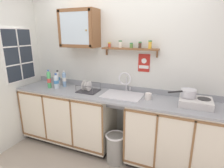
# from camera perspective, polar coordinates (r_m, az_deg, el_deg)

# --- Properties ---
(floor) EXTENTS (6.17, 6.17, 0.00)m
(floor) POSITION_cam_1_polar(r_m,az_deg,el_deg) (2.93, -2.54, -23.13)
(floor) COLOR #9E9384
(floor) RESTS_ON ground
(back_wall) EXTENTS (3.77, 0.07, 2.46)m
(back_wall) POSITION_cam_1_polar(r_m,az_deg,el_deg) (2.88, 2.04, 3.73)
(back_wall) COLOR silver
(back_wall) RESTS_ON ground
(lower_cabinet_run) EXTENTS (1.58, 0.58, 0.93)m
(lower_cabinet_run) POSITION_cam_1_polar(r_m,az_deg,el_deg) (3.23, -13.46, -9.77)
(lower_cabinet_run) COLOR black
(lower_cabinet_run) RESTS_ON ground
(lower_cabinet_run_right) EXTENTS (1.28, 0.58, 0.93)m
(lower_cabinet_run_right) POSITION_cam_1_polar(r_m,az_deg,el_deg) (2.71, 19.05, -15.59)
(lower_cabinet_run_right) COLOR black
(lower_cabinet_run_right) RESTS_ON ground
(countertop) EXTENTS (3.13, 0.60, 0.03)m
(countertop) POSITION_cam_1_polar(r_m,az_deg,el_deg) (2.68, -0.35, -3.66)
(countertop) COLOR gray
(countertop) RESTS_ON lower_cabinet_run
(backsplash) EXTENTS (3.13, 0.02, 0.08)m
(backsplash) POSITION_cam_1_polar(r_m,az_deg,el_deg) (2.91, 1.76, -0.96)
(backsplash) COLOR gray
(backsplash) RESTS_ON countertop
(sink) EXTENTS (0.57, 0.46, 0.46)m
(sink) POSITION_cam_1_polar(r_m,az_deg,el_deg) (2.67, 3.35, -4.03)
(sink) COLOR silver
(sink) RESTS_ON countertop
(hot_plate_stove) EXTENTS (0.39, 0.33, 0.09)m
(hot_plate_stove) POSITION_cam_1_polar(r_m,az_deg,el_deg) (2.51, 24.73, -5.13)
(hot_plate_stove) COLOR silver
(hot_plate_stove) RESTS_ON countertop
(saucepan) EXTENTS (0.33, 0.27, 0.10)m
(saucepan) POSITION_cam_1_polar(r_m,az_deg,el_deg) (2.49, 22.78, -2.56)
(saucepan) COLOR silver
(saucepan) RESTS_ON hot_plate_stove
(bottle_soda_green_0) EXTENTS (0.06, 0.06, 0.30)m
(bottle_soda_green_0) POSITION_cam_1_polar(r_m,az_deg,el_deg) (3.15, -19.16, 1.30)
(bottle_soda_green_0) COLOR #4CB266
(bottle_soda_green_0) RESTS_ON countertop
(bottle_water_clear_1) EXTENTS (0.08, 0.08, 0.25)m
(bottle_water_clear_1) POSITION_cam_1_polar(r_m,az_deg,el_deg) (3.09, -17.08, 0.77)
(bottle_water_clear_1) COLOR silver
(bottle_water_clear_1) RESTS_ON countertop
(bottle_opaque_white_2) EXTENTS (0.07, 0.07, 0.26)m
(bottle_opaque_white_2) POSITION_cam_1_polar(r_m,az_deg,el_deg) (3.27, -16.62, 1.71)
(bottle_opaque_white_2) COLOR white
(bottle_opaque_white_2) RESTS_ON countertop
(bottle_water_blue_3) EXTENTS (0.06, 0.06, 0.28)m
(bottle_water_blue_3) POSITION_cam_1_polar(r_m,az_deg,el_deg) (3.15, -14.77, 1.50)
(bottle_water_blue_3) COLOR #8CB7E0
(bottle_water_blue_3) RESTS_ON countertop
(dish_rack) EXTENTS (0.31, 0.28, 0.17)m
(dish_rack) POSITION_cam_1_polar(r_m,az_deg,el_deg) (2.85, -7.60, -1.57)
(dish_rack) COLOR #333338
(dish_rack) RESTS_ON countertop
(mug) EXTENTS (0.09, 0.12, 0.09)m
(mug) POSITION_cam_1_polar(r_m,az_deg,el_deg) (2.52, 11.31, -3.82)
(mug) COLOR white
(mug) RESTS_ON countertop
(wall_cabinet) EXTENTS (0.59, 0.31, 0.56)m
(wall_cabinet) POSITION_cam_1_polar(r_m,az_deg,el_deg) (2.93, -10.20, 16.75)
(wall_cabinet) COLOR brown
(spice_shelf) EXTENTS (0.83, 0.14, 0.23)m
(spice_shelf) POSITION_cam_1_polar(r_m,az_deg,el_deg) (2.67, 5.74, 11.21)
(spice_shelf) COLOR brown
(warning_sign) EXTENTS (0.17, 0.01, 0.26)m
(warning_sign) POSITION_cam_1_polar(r_m,az_deg,el_deg) (2.71, 10.01, 6.47)
(warning_sign) COLOR #B2261E
(window) EXTENTS (0.03, 0.58, 0.87)m
(window) POSITION_cam_1_polar(r_m,az_deg,el_deg) (3.39, -27.18, 8.05)
(window) COLOR #262D38
(trash_bin) EXTENTS (0.29, 0.29, 0.45)m
(trash_bin) POSITION_cam_1_polar(r_m,az_deg,el_deg) (2.80, 1.06, -19.33)
(trash_bin) COLOR gray
(trash_bin) RESTS_ON ground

